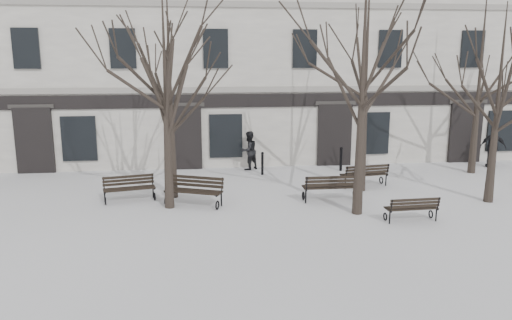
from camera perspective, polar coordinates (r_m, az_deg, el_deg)
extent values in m
plane|color=silver|center=(15.73, 4.17, -7.08)|extent=(100.00, 100.00, 0.00)
cube|color=silver|center=(27.76, -0.81, 12.66)|extent=(40.00, 10.00, 11.00)
cube|color=gray|center=(22.81, 0.52, 8.07)|extent=(40.00, 0.12, 0.25)
cube|color=gray|center=(22.87, 0.54, 17.36)|extent=(40.00, 0.12, 0.25)
cube|color=black|center=(22.84, 0.52, 6.82)|extent=(40.00, 0.10, 0.60)
cube|color=black|center=(23.93, -23.99, 2.05)|extent=(1.60, 0.22, 2.90)
cube|color=#2D2B28|center=(23.71, -24.32, 5.60)|extent=(1.90, 0.08, 0.18)
cube|color=black|center=(23.44, -19.55, 2.32)|extent=(1.50, 0.14, 2.00)
cube|color=black|center=(22.85, -8.23, 2.53)|extent=(1.60, 0.22, 2.90)
cube|color=#2D2B28|center=(22.62, -8.35, 6.27)|extent=(1.90, 0.08, 0.18)
cube|color=black|center=(22.88, -3.47, 2.77)|extent=(1.50, 0.14, 2.00)
cube|color=black|center=(23.71, 8.95, 2.84)|extent=(1.60, 0.22, 2.90)
cube|color=#2D2B28|center=(23.49, 9.09, 6.44)|extent=(1.90, 0.08, 0.18)
cube|color=black|center=(24.29, 13.28, 3.00)|extent=(1.50, 0.14, 2.00)
cube|color=black|center=(26.21, 22.79, 2.91)|extent=(1.60, 0.22, 2.90)
cube|color=#2D2B28|center=(26.01, 23.10, 6.16)|extent=(1.90, 0.08, 0.18)
cube|color=black|center=(27.20, 26.28, 3.01)|extent=(1.50, 0.14, 2.00)
cube|color=black|center=(23.67, -24.79, 11.51)|extent=(1.10, 0.14, 1.70)
cube|color=black|center=(22.78, -14.97, 12.21)|extent=(1.10, 0.14, 1.70)
cube|color=black|center=(22.58, -4.63, 12.57)|extent=(1.10, 0.14, 1.70)
cube|color=black|center=(23.08, 5.59, 12.53)|extent=(1.10, 0.14, 1.70)
cube|color=black|center=(24.24, 15.08, 12.16)|extent=(1.10, 0.14, 1.70)
cube|color=black|center=(25.97, 23.48, 11.55)|extent=(1.10, 0.14, 1.70)
cone|color=black|center=(17.01, -10.01, -0.28)|extent=(0.34, 0.34, 3.15)
cone|color=black|center=(16.39, 11.72, 0.15)|extent=(0.34, 0.34, 3.68)
cone|color=black|center=(19.33, 25.35, -0.21)|extent=(0.34, 0.34, 2.88)
cone|color=black|center=(18.26, -9.55, 0.61)|extent=(0.34, 0.34, 3.18)
cone|color=black|center=(19.30, 12.10, 1.76)|extent=(0.34, 0.34, 3.61)
cone|color=black|center=(23.84, 23.70, 2.67)|extent=(0.34, 0.34, 3.42)
torus|color=black|center=(18.16, -16.83, -4.51)|extent=(0.11, 0.29, 0.29)
cylinder|color=black|center=(18.49, -16.90, -3.96)|extent=(0.05, 0.05, 0.45)
cube|color=black|center=(18.26, -16.92, -3.42)|extent=(0.17, 0.55, 0.05)
torus|color=black|center=(18.30, -11.51, -4.11)|extent=(0.11, 0.29, 0.29)
cylinder|color=black|center=(18.62, -11.68, -3.57)|extent=(0.05, 0.05, 0.45)
cube|color=black|center=(18.39, -11.63, -3.04)|extent=(0.17, 0.55, 0.05)
cube|color=black|center=(18.09, -14.20, -3.35)|extent=(1.77, 0.48, 0.03)
cube|color=black|center=(18.22, -14.24, -3.24)|extent=(1.77, 0.48, 0.03)
cube|color=black|center=(18.36, -14.28, -3.13)|extent=(1.77, 0.48, 0.03)
cube|color=black|center=(18.49, -14.32, -3.02)|extent=(1.77, 0.48, 0.03)
cube|color=black|center=(18.50, -14.36, -2.60)|extent=(1.76, 0.43, 0.09)
cube|color=black|center=(18.49, -14.38, -2.23)|extent=(1.76, 0.43, 0.09)
cube|color=black|center=(18.48, -14.41, -1.85)|extent=(1.76, 0.43, 0.09)
cylinder|color=black|center=(18.46, -16.99, -2.62)|extent=(0.07, 0.15, 0.50)
cylinder|color=black|center=(18.59, -11.77, -2.25)|extent=(0.07, 0.15, 0.50)
torus|color=black|center=(18.52, 11.16, -3.85)|extent=(0.06, 0.32, 0.32)
cylinder|color=black|center=(18.13, 11.56, -3.90)|extent=(0.06, 0.06, 0.50)
cube|color=black|center=(18.25, 11.40, -2.98)|extent=(0.06, 0.61, 0.06)
torus|color=black|center=(18.03, 5.43, -4.11)|extent=(0.06, 0.32, 0.32)
cylinder|color=black|center=(17.63, 5.71, -4.16)|extent=(0.06, 0.06, 0.50)
cube|color=black|center=(17.75, 5.59, -3.21)|extent=(0.06, 0.61, 0.06)
cube|color=black|center=(18.20, 8.33, -2.83)|extent=(2.00, 0.11, 0.04)
cube|color=black|center=(18.06, 8.46, -2.96)|extent=(2.00, 0.11, 0.04)
cube|color=black|center=(17.91, 8.59, -3.08)|extent=(2.00, 0.11, 0.04)
cube|color=black|center=(17.77, 8.73, -3.21)|extent=(2.00, 0.11, 0.04)
cube|color=black|center=(17.69, 8.78, -2.79)|extent=(2.00, 0.05, 0.10)
cube|color=black|center=(17.63, 8.81, -2.39)|extent=(2.00, 0.05, 0.10)
cube|color=black|center=(17.58, 8.85, -1.99)|extent=(2.00, 0.05, 0.10)
cylinder|color=black|center=(17.93, 11.72, -2.52)|extent=(0.05, 0.16, 0.55)
cylinder|color=black|center=(17.43, 5.81, -2.75)|extent=(0.05, 0.16, 0.55)
torus|color=black|center=(16.98, 19.34, -5.86)|extent=(0.06, 0.26, 0.26)
cylinder|color=black|center=(16.68, 19.90, -5.93)|extent=(0.05, 0.05, 0.41)
cube|color=black|center=(16.76, 19.67, -5.10)|extent=(0.07, 0.50, 0.05)
torus|color=black|center=(16.31, 14.55, -6.28)|extent=(0.06, 0.26, 0.26)
cylinder|color=black|center=(16.00, 15.04, -6.37)|extent=(0.05, 0.05, 0.41)
cube|color=black|center=(16.08, 14.84, -5.50)|extent=(0.07, 0.50, 0.05)
cube|color=black|center=(16.57, 17.00, -5.05)|extent=(1.63, 0.16, 0.03)
cube|color=black|center=(16.46, 17.20, -5.17)|extent=(1.63, 0.16, 0.03)
cube|color=black|center=(16.36, 17.39, -5.30)|extent=(1.63, 0.16, 0.03)
cube|color=black|center=(16.25, 17.59, -5.42)|extent=(1.63, 0.16, 0.03)
cube|color=black|center=(16.18, 17.68, -5.06)|extent=(1.63, 0.11, 0.08)
cube|color=black|center=(16.14, 17.73, -4.71)|extent=(1.63, 0.11, 0.08)
cube|color=black|center=(16.09, 17.79, -4.36)|extent=(1.63, 0.11, 0.08)
cylinder|color=black|center=(16.51, 20.11, -4.73)|extent=(0.04, 0.13, 0.45)
cylinder|color=black|center=(15.83, 15.22, -5.12)|extent=(0.04, 0.13, 0.45)
torus|color=black|center=(17.64, -10.19, -4.61)|extent=(0.17, 0.32, 0.32)
cylinder|color=black|center=(17.96, -9.65, -3.98)|extent=(0.06, 0.06, 0.50)
cube|color=black|center=(17.72, -9.95, -3.37)|extent=(0.29, 0.58, 0.06)
torus|color=black|center=(16.92, -4.44, -5.17)|extent=(0.17, 0.32, 0.32)
cylinder|color=black|center=(17.25, -3.98, -4.50)|extent=(0.06, 0.06, 0.50)
cube|color=black|center=(17.00, -4.22, -3.87)|extent=(0.29, 0.58, 0.06)
cube|color=black|center=(17.12, -7.47, -3.76)|extent=(1.88, 0.86, 0.04)
cube|color=black|center=(17.26, -7.26, -3.63)|extent=(1.88, 0.86, 0.04)
cube|color=black|center=(17.39, -7.06, -3.50)|extent=(1.88, 0.86, 0.04)
cube|color=black|center=(17.53, -6.87, -3.37)|extent=(1.88, 0.86, 0.04)
cube|color=black|center=(17.53, -6.82, -2.88)|extent=(1.85, 0.80, 0.10)
cube|color=black|center=(17.52, -6.80, -2.44)|extent=(1.85, 0.80, 0.10)
cube|color=black|center=(17.51, -6.78, -2.00)|extent=(1.85, 0.80, 0.10)
cylinder|color=black|center=(17.92, -9.58, -2.46)|extent=(0.10, 0.16, 0.55)
cylinder|color=black|center=(17.21, -3.90, -2.92)|extent=(0.10, 0.16, 0.55)
torus|color=black|center=(20.86, 14.11, -2.25)|extent=(0.10, 0.30, 0.30)
cylinder|color=black|center=(20.53, 14.63, -2.26)|extent=(0.05, 0.05, 0.47)
cube|color=black|center=(20.63, 14.41, -1.51)|extent=(0.14, 0.57, 0.05)
torus|color=black|center=(20.07, 9.71, -2.61)|extent=(0.10, 0.30, 0.30)
cylinder|color=black|center=(19.72, 10.17, -2.62)|extent=(0.05, 0.05, 0.47)
cube|color=black|center=(19.83, 9.97, -1.84)|extent=(0.14, 0.57, 0.05)
cube|color=black|center=(20.41, 11.94, -1.47)|extent=(1.86, 0.37, 0.04)
cube|color=black|center=(20.28, 12.13, -1.56)|extent=(1.86, 0.37, 0.04)
cube|color=black|center=(20.16, 12.32, -1.65)|extent=(1.86, 0.37, 0.04)
cube|color=black|center=(20.03, 12.51, -1.75)|extent=(1.86, 0.37, 0.04)
cube|color=black|center=(19.97, 12.58, -1.40)|extent=(1.85, 0.31, 0.09)
cube|color=black|center=(19.92, 12.62, -1.06)|extent=(1.85, 0.31, 0.09)
cube|color=black|center=(19.87, 12.67, -0.73)|extent=(1.85, 0.31, 0.09)
cylinder|color=black|center=(20.36, 14.81, -1.11)|extent=(0.06, 0.15, 0.52)
cylinder|color=black|center=(19.55, 10.32, -1.43)|extent=(0.06, 0.15, 0.52)
cylinder|color=black|center=(21.70, 0.73, -0.49)|extent=(0.11, 0.11, 0.93)
sphere|color=black|center=(21.60, 0.74, 0.77)|extent=(0.13, 0.13, 0.13)
cylinder|color=black|center=(22.73, 9.68, 0.00)|extent=(0.12, 0.12, 1.00)
sphere|color=black|center=(22.63, 9.73, 1.29)|extent=(0.14, 0.14, 0.14)
imported|color=black|center=(22.77, -0.82, -1.10)|extent=(1.08, 1.03, 1.76)
imported|color=black|center=(25.70, 25.26, -0.75)|extent=(1.21, 0.86, 1.91)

